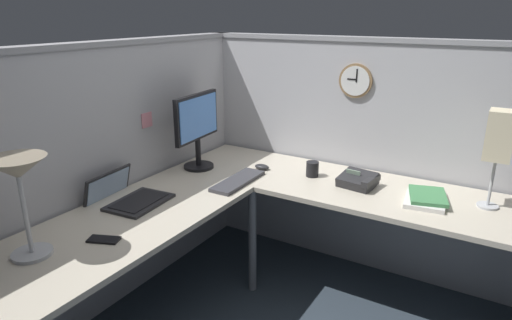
{
  "coord_description": "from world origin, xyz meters",
  "views": [
    {
      "loc": [
        -1.98,
        -1.15,
        1.73
      ],
      "look_at": [
        0.03,
        0.06,
        0.95
      ],
      "focal_mm": 31.21,
      "sensor_mm": 36.0,
      "label": 1
    }
  ],
  "objects_px": {
    "cell_phone": "(104,240)",
    "coffee_mug": "(312,169)",
    "wall_clock": "(356,81)",
    "desk_lamp_dome": "(18,176)",
    "computer_mouse": "(262,167)",
    "book_stack": "(426,198)",
    "monitor": "(197,125)",
    "desk_lamp_paper": "(500,138)",
    "laptop": "(125,196)",
    "keyboard": "(238,181)",
    "office_phone": "(359,181)"
  },
  "relations": [
    {
      "from": "cell_phone",
      "to": "coffee_mug",
      "type": "distance_m",
      "value": 1.36
    },
    {
      "from": "cell_phone",
      "to": "wall_clock",
      "type": "xyz_separation_m",
      "value": [
        1.59,
        -0.61,
        0.57
      ]
    },
    {
      "from": "desk_lamp_dome",
      "to": "coffee_mug",
      "type": "relative_size",
      "value": 4.64
    },
    {
      "from": "computer_mouse",
      "to": "book_stack",
      "type": "relative_size",
      "value": 0.33
    },
    {
      "from": "computer_mouse",
      "to": "monitor",
      "type": "bearing_deg",
      "value": 116.67
    },
    {
      "from": "desk_lamp_paper",
      "to": "coffee_mug",
      "type": "distance_m",
      "value": 1.06
    },
    {
      "from": "computer_mouse",
      "to": "coffee_mug",
      "type": "xyz_separation_m",
      "value": [
        0.05,
        -0.34,
        0.03
      ]
    },
    {
      "from": "desk_lamp_paper",
      "to": "coffee_mug",
      "type": "height_order",
      "value": "desk_lamp_paper"
    },
    {
      "from": "wall_clock",
      "to": "desk_lamp_dome",
      "type": "bearing_deg",
      "value": 157.1
    },
    {
      "from": "laptop",
      "to": "computer_mouse",
      "type": "relative_size",
      "value": 3.93
    },
    {
      "from": "coffee_mug",
      "to": "book_stack",
      "type": "bearing_deg",
      "value": -93.77
    },
    {
      "from": "book_stack",
      "to": "desk_lamp_paper",
      "type": "relative_size",
      "value": 0.6
    },
    {
      "from": "desk_lamp_paper",
      "to": "book_stack",
      "type": "bearing_deg",
      "value": 108.39
    },
    {
      "from": "laptop",
      "to": "cell_phone",
      "type": "distance_m",
      "value": 0.46
    },
    {
      "from": "computer_mouse",
      "to": "cell_phone",
      "type": "distance_m",
      "value": 1.23
    },
    {
      "from": "computer_mouse",
      "to": "cell_phone",
      "type": "xyz_separation_m",
      "value": [
        -1.22,
        0.13,
        -0.01
      ]
    },
    {
      "from": "laptop",
      "to": "wall_clock",
      "type": "bearing_deg",
      "value": -35.64
    },
    {
      "from": "laptop",
      "to": "desk_lamp_dome",
      "type": "height_order",
      "value": "desk_lamp_dome"
    },
    {
      "from": "keyboard",
      "to": "desk_lamp_paper",
      "type": "relative_size",
      "value": 0.81
    },
    {
      "from": "book_stack",
      "to": "desk_lamp_paper",
      "type": "distance_m",
      "value": 0.48
    },
    {
      "from": "laptop",
      "to": "book_stack",
      "type": "bearing_deg",
      "value": -59.61
    },
    {
      "from": "computer_mouse",
      "to": "cell_phone",
      "type": "relative_size",
      "value": 0.72
    },
    {
      "from": "desk_lamp_paper",
      "to": "cell_phone",
      "type": "bearing_deg",
      "value": 131.75
    },
    {
      "from": "cell_phone",
      "to": "desk_lamp_dome",
      "type": "bearing_deg",
      "value": 123.96
    },
    {
      "from": "monitor",
      "to": "coffee_mug",
      "type": "xyz_separation_m",
      "value": [
        0.24,
        -0.72,
        -0.25
      ]
    },
    {
      "from": "desk_lamp_paper",
      "to": "wall_clock",
      "type": "bearing_deg",
      "value": 72.82
    },
    {
      "from": "keyboard",
      "to": "wall_clock",
      "type": "distance_m",
      "value": 1.0
    },
    {
      "from": "office_phone",
      "to": "wall_clock",
      "type": "distance_m",
      "value": 0.66
    },
    {
      "from": "monitor",
      "to": "keyboard",
      "type": "relative_size",
      "value": 1.16
    },
    {
      "from": "office_phone",
      "to": "coffee_mug",
      "type": "height_order",
      "value": "office_phone"
    },
    {
      "from": "office_phone",
      "to": "wall_clock",
      "type": "bearing_deg",
      "value": 27.13
    },
    {
      "from": "desk_lamp_dome",
      "to": "office_phone",
      "type": "distance_m",
      "value": 1.8
    },
    {
      "from": "keyboard",
      "to": "laptop",
      "type": "bearing_deg",
      "value": 144.04
    },
    {
      "from": "laptop",
      "to": "office_phone",
      "type": "bearing_deg",
      "value": -50.19
    },
    {
      "from": "book_stack",
      "to": "coffee_mug",
      "type": "bearing_deg",
      "value": 86.23
    },
    {
      "from": "desk_lamp_dome",
      "to": "wall_clock",
      "type": "bearing_deg",
      "value": -22.9
    },
    {
      "from": "keyboard",
      "to": "book_stack",
      "type": "xyz_separation_m",
      "value": [
        0.29,
        -1.05,
        0.01
      ]
    },
    {
      "from": "computer_mouse",
      "to": "desk_lamp_dome",
      "type": "height_order",
      "value": "desk_lamp_dome"
    },
    {
      "from": "desk_lamp_dome",
      "to": "book_stack",
      "type": "height_order",
      "value": "desk_lamp_dome"
    },
    {
      "from": "cell_phone",
      "to": "desk_lamp_paper",
      "type": "height_order",
      "value": "desk_lamp_paper"
    },
    {
      "from": "computer_mouse",
      "to": "laptop",
      "type": "bearing_deg",
      "value": 155.05
    },
    {
      "from": "keyboard",
      "to": "desk_lamp_dome",
      "type": "distance_m",
      "value": 1.26
    },
    {
      "from": "laptop",
      "to": "desk_lamp_paper",
      "type": "bearing_deg",
      "value": -61.51
    },
    {
      "from": "monitor",
      "to": "wall_clock",
      "type": "relative_size",
      "value": 2.27
    },
    {
      "from": "monitor",
      "to": "office_phone",
      "type": "xyz_separation_m",
      "value": [
        0.22,
        -1.03,
        -0.26
      ]
    },
    {
      "from": "office_phone",
      "to": "desk_lamp_paper",
      "type": "bearing_deg",
      "value": -83.98
    },
    {
      "from": "desk_lamp_dome",
      "to": "laptop",
      "type": "bearing_deg",
      "value": 8.47
    },
    {
      "from": "laptop",
      "to": "keyboard",
      "type": "height_order",
      "value": "laptop"
    },
    {
      "from": "monitor",
      "to": "computer_mouse",
      "type": "xyz_separation_m",
      "value": [
        0.19,
        -0.38,
        -0.28
      ]
    },
    {
      "from": "keyboard",
      "to": "office_phone",
      "type": "relative_size",
      "value": 1.88
    }
  ]
}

